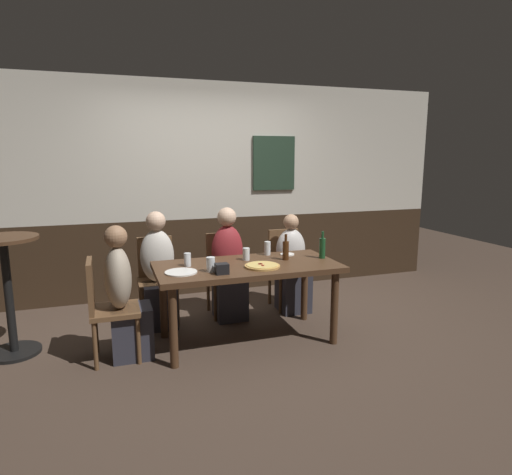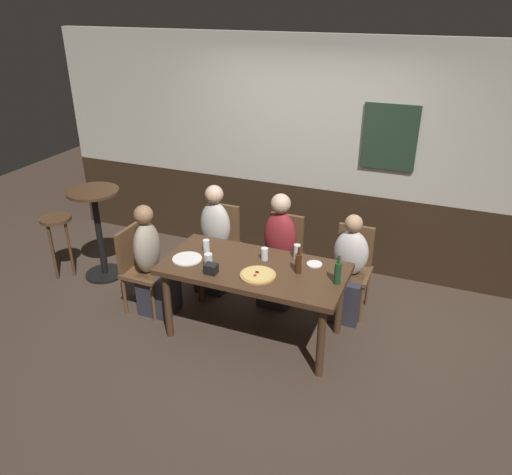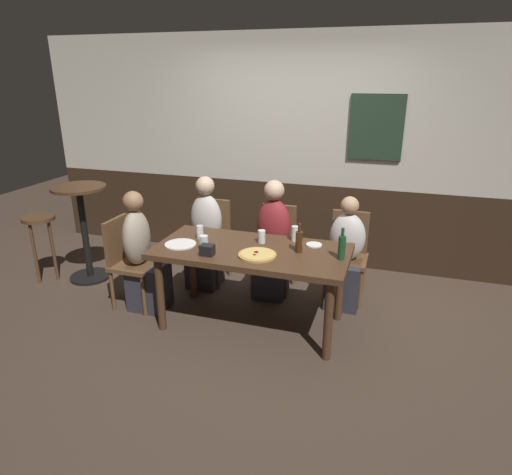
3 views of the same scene
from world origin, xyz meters
name	(u,v)px [view 3 (image 3 of 3)]	position (x,y,z in m)	size (l,w,h in m)	color
ground_plane	(252,324)	(0.00, 0.00, 0.00)	(12.00, 12.00, 0.00)	#423328
wall_back	(297,153)	(0.01, 1.65, 1.30)	(6.40, 0.13, 2.60)	#332316
dining_table	(252,258)	(0.00, 0.00, 0.65)	(1.67, 0.81, 0.74)	#472D1C
chair_head_west	(128,258)	(-1.25, 0.00, 0.50)	(0.40, 0.40, 0.88)	brown
chair_right_far	(348,251)	(0.74, 0.82, 0.50)	(0.40, 0.40, 0.88)	brown
chair_left_far	(211,236)	(-0.74, 0.82, 0.50)	(0.40, 0.40, 0.88)	brown
chair_mid_far	(276,243)	(0.00, 0.82, 0.50)	(0.40, 0.40, 0.88)	brown
person_head_west	(143,260)	(-1.09, 0.00, 0.49)	(0.37, 0.34, 1.16)	#2D2D38
person_right_far	(345,261)	(0.74, 0.66, 0.45)	(0.34, 0.37, 1.08)	#2D2D38
person_left_far	(205,240)	(-0.74, 0.66, 0.50)	(0.34, 0.37, 1.18)	#2D2D38
person_mid_far	(272,248)	(0.00, 0.66, 0.50)	(0.34, 0.37, 1.19)	#2D2D38
pizza	(257,255)	(0.10, -0.14, 0.75)	(0.32, 0.32, 0.03)	tan
beer_glass_tall	(295,235)	(0.31, 0.30, 0.80)	(0.06, 0.06, 0.14)	silver
tumbler_short	(204,244)	(-0.38, -0.15, 0.80)	(0.07, 0.07, 0.13)	silver
tumbler_water	(262,237)	(0.04, 0.16, 0.79)	(0.07, 0.07, 0.12)	silver
pint_glass_amber	(200,233)	(-0.53, 0.10, 0.79)	(0.06, 0.06, 0.12)	silver
beer_bottle_green	(342,247)	(0.76, 0.00, 0.85)	(0.06, 0.06, 0.27)	#194723
beer_bottle_brown	(299,241)	(0.40, 0.05, 0.84)	(0.06, 0.06, 0.25)	#42230F
plate_white_large	(180,244)	(-0.62, -0.11, 0.75)	(0.28, 0.28, 0.01)	white
plate_white_small	(314,245)	(0.50, 0.24, 0.75)	(0.14, 0.14, 0.01)	white
condiment_caddy	(207,250)	(-0.30, -0.25, 0.79)	(0.11, 0.09, 0.09)	black
side_bar_table	(84,226)	(-2.04, 0.39, 0.62)	(0.56, 0.56, 1.05)	black
bar_stool	(40,230)	(-2.49, 0.24, 0.56)	(0.34, 0.34, 0.72)	#513521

